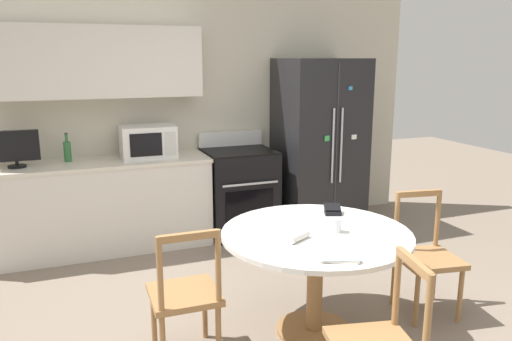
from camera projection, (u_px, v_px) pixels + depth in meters
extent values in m
cube|color=beige|center=(193.00, 112.00, 5.43)|extent=(5.20, 0.10, 2.60)
cube|color=silver|center=(84.00, 62.00, 4.73)|extent=(2.21, 0.34, 0.68)
cube|color=silver|center=(96.00, 208.00, 4.91)|extent=(2.21, 0.62, 0.86)
cube|color=beige|center=(93.00, 163.00, 4.81)|extent=(2.24, 0.64, 0.03)
cube|color=black|center=(319.00, 144.00, 5.56)|extent=(0.87, 0.77, 1.87)
cube|color=#333333|center=(336.00, 150.00, 5.21)|extent=(0.01, 0.01, 1.80)
cylinder|color=silver|center=(333.00, 146.00, 5.17)|extent=(0.02, 0.02, 0.79)
cylinder|color=silver|center=(341.00, 146.00, 5.20)|extent=(0.02, 0.02, 0.79)
cube|color=#338CD8|center=(351.00, 88.00, 5.12)|extent=(0.05, 0.01, 0.04)
cube|color=#3FB259|center=(327.00, 138.00, 5.14)|extent=(0.07, 0.03, 0.06)
cube|color=white|center=(354.00, 137.00, 5.25)|extent=(0.06, 0.01, 0.05)
cube|color=black|center=(239.00, 193.00, 5.41)|extent=(0.72, 0.64, 0.90)
cube|color=black|center=(250.00, 209.00, 5.13)|extent=(0.52, 0.01, 0.40)
cylinder|color=silver|center=(251.00, 184.00, 5.05)|extent=(0.59, 0.02, 0.02)
cube|color=black|center=(239.00, 151.00, 5.30)|extent=(0.72, 0.64, 0.02)
cube|color=white|center=(230.00, 139.00, 5.55)|extent=(0.72, 0.06, 0.16)
cube|color=white|center=(148.00, 142.00, 4.99)|extent=(0.53, 0.38, 0.32)
cube|color=black|center=(146.00, 145.00, 4.80)|extent=(0.31, 0.01, 0.22)
cube|color=silver|center=(171.00, 143.00, 4.88)|extent=(0.11, 0.01, 0.23)
cylinder|color=black|center=(17.00, 166.00, 4.55)|extent=(0.16, 0.16, 0.02)
cylinder|color=black|center=(17.00, 163.00, 4.55)|extent=(0.03, 0.03, 0.04)
cube|color=black|center=(15.00, 146.00, 4.51)|extent=(0.41, 0.05, 0.28)
cylinder|color=#2D6B38|center=(68.00, 152.00, 4.79)|extent=(0.07, 0.07, 0.19)
cylinder|color=#2D6B38|center=(66.00, 138.00, 4.76)|extent=(0.03, 0.03, 0.07)
cylinder|color=#262626|center=(66.00, 134.00, 4.75)|extent=(0.03, 0.03, 0.01)
cylinder|color=white|center=(316.00, 234.00, 3.35)|extent=(1.28, 1.28, 0.03)
cylinder|color=#9E7042|center=(315.00, 283.00, 3.43)|extent=(0.11, 0.11, 0.68)
cylinder|color=#9E7042|center=(313.00, 329.00, 3.51)|extent=(0.52, 0.52, 0.03)
cylinder|color=#9E7042|center=(428.00, 318.00, 2.36)|extent=(0.04, 0.04, 0.45)
cylinder|color=#9E7042|center=(397.00, 286.00, 2.69)|extent=(0.04, 0.04, 0.45)
cube|color=#9E7042|center=(414.00, 263.00, 2.48)|extent=(0.11, 0.34, 0.04)
cube|color=#9E7042|center=(428.00, 259.00, 3.67)|extent=(0.48, 0.48, 0.04)
cylinder|color=#9E7042|center=(460.00, 295.00, 3.59)|extent=(0.04, 0.04, 0.41)
cylinder|color=#9E7042|center=(417.00, 300.00, 3.52)|extent=(0.04, 0.04, 0.41)
cylinder|color=#9E7042|center=(434.00, 276.00, 3.92)|extent=(0.04, 0.04, 0.41)
cylinder|color=#9E7042|center=(394.00, 279.00, 3.85)|extent=(0.04, 0.04, 0.41)
cylinder|color=#9E7042|center=(438.00, 218.00, 3.83)|extent=(0.04, 0.04, 0.45)
cylinder|color=#9E7042|center=(396.00, 221.00, 3.77)|extent=(0.04, 0.04, 0.45)
cube|color=#9E7042|center=(419.00, 193.00, 3.75)|extent=(0.35, 0.09, 0.04)
cube|color=#9E7042|center=(184.00, 294.00, 3.13)|extent=(0.43, 0.43, 0.04)
cylinder|color=#9E7042|center=(154.00, 319.00, 3.27)|extent=(0.04, 0.04, 0.41)
cylinder|color=#9E7042|center=(205.00, 310.00, 3.39)|extent=(0.04, 0.04, 0.41)
cylinder|color=#9E7042|center=(219.00, 336.00, 3.07)|extent=(0.04, 0.04, 0.41)
cylinder|color=#9E7042|center=(160.00, 274.00, 2.84)|extent=(0.04, 0.04, 0.45)
cylinder|color=#9E7042|center=(218.00, 266.00, 2.96)|extent=(0.04, 0.04, 0.45)
cube|color=#9E7042|center=(189.00, 236.00, 2.85)|extent=(0.34, 0.04, 0.04)
cylinder|color=silver|center=(336.00, 225.00, 3.33)|extent=(0.08, 0.08, 0.09)
cylinder|color=#4C8C59|center=(336.00, 228.00, 3.34)|extent=(0.07, 0.07, 0.05)
cylinder|color=silver|center=(299.00, 237.00, 3.17)|extent=(0.19, 0.14, 0.05)
cube|color=black|center=(333.00, 213.00, 3.71)|extent=(0.15, 0.13, 0.03)
cube|color=black|center=(332.00, 208.00, 3.73)|extent=(0.15, 0.14, 0.06)
cube|color=white|center=(338.00, 254.00, 2.96)|extent=(0.34, 0.37, 0.01)
cube|color=beige|center=(338.00, 252.00, 2.96)|extent=(0.33, 0.37, 0.01)
cube|color=silver|center=(338.00, 251.00, 2.95)|extent=(0.31, 0.36, 0.01)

